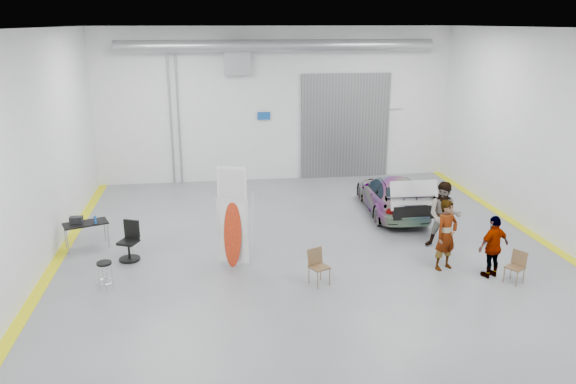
{
  "coord_description": "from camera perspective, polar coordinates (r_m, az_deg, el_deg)",
  "views": [
    {
      "loc": [
        -2.69,
        -13.95,
        6.15
      ],
      "look_at": [
        -0.51,
        1.17,
        1.5
      ],
      "focal_mm": 35.0,
      "sensor_mm": 36.0,
      "label": 1
    }
  ],
  "objects": [
    {
      "name": "ground",
      "position": [
        15.48,
        2.51,
        -6.5
      ],
      "size": [
        16.0,
        16.0,
        0.0
      ],
      "primitive_type": "plane",
      "color": "slate",
      "rests_on": "ground"
    },
    {
      "name": "room_shell",
      "position": [
        16.56,
        2.08,
        9.73
      ],
      "size": [
        14.02,
        16.18,
        6.01
      ],
      "color": "silver",
      "rests_on": "ground"
    },
    {
      "name": "sedan_car",
      "position": [
        19.02,
        10.54,
        -0.26
      ],
      "size": [
        2.01,
        4.39,
        1.24
      ],
      "primitive_type": "imported",
      "rotation": [
        0.0,
        0.0,
        3.08
      ],
      "color": "white",
      "rests_on": "ground"
    },
    {
      "name": "person_a",
      "position": [
        14.92,
        15.77,
        -4.22
      ],
      "size": [
        0.8,
        0.67,
        1.86
      ],
      "primitive_type": "imported",
      "rotation": [
        0.0,
        0.0,
        0.4
      ],
      "color": "#845A48",
      "rests_on": "ground"
    },
    {
      "name": "person_b",
      "position": [
        16.26,
        15.58,
        -2.31
      ],
      "size": [
        1.17,
        1.08,
        1.93
      ],
      "primitive_type": "imported",
      "rotation": [
        0.0,
        0.0,
        -0.49
      ],
      "color": "slate",
      "rests_on": "ground"
    },
    {
      "name": "person_c",
      "position": [
        14.87,
        20.15,
        -5.22
      ],
      "size": [
        1.01,
        0.66,
        1.61
      ],
      "primitive_type": "imported",
      "rotation": [
        0.0,
        0.0,
        3.47
      ],
      "color": "brown",
      "rests_on": "ground"
    },
    {
      "name": "surfboard_display",
      "position": [
        14.51,
        -5.31,
        -3.31
      ],
      "size": [
        0.76,
        0.42,
        2.84
      ],
      "rotation": [
        0.0,
        0.0,
        -0.37
      ],
      "color": "white",
      "rests_on": "ground"
    },
    {
      "name": "folding_chair_near",
      "position": [
        13.81,
        3.19,
        -8.28
      ],
      "size": [
        0.55,
        0.59,
        0.88
      ],
      "rotation": [
        0.0,
        0.0,
        0.44
      ],
      "color": "brown",
      "rests_on": "ground"
    },
    {
      "name": "folding_chair_far",
      "position": [
        14.92,
        21.96,
        -7.68
      ],
      "size": [
        0.51,
        0.62,
        0.8
      ],
      "rotation": [
        0.0,
        0.0,
        -1.01
      ],
      "color": "brown",
      "rests_on": "ground"
    },
    {
      "name": "shop_stool",
      "position": [
        14.13,
        -18.06,
        -8.15
      ],
      "size": [
        0.37,
        0.37,
        0.73
      ],
      "rotation": [
        0.0,
        0.0,
        0.38
      ],
      "color": "black",
      "rests_on": "ground"
    },
    {
      "name": "work_table",
      "position": [
        16.75,
        -20.1,
        -2.97
      ],
      "size": [
        1.31,
        0.97,
        0.97
      ],
      "rotation": [
        0.0,
        0.0,
        0.36
      ],
      "color": "gray",
      "rests_on": "ground"
    },
    {
      "name": "office_chair",
      "position": [
        15.67,
        -15.87,
        -5.03
      ],
      "size": [
        0.61,
        0.64,
        1.06
      ],
      "rotation": [
        0.0,
        0.0,
        -0.42
      ],
      "color": "black",
      "rests_on": "ground"
    },
    {
      "name": "trunk_lid",
      "position": [
        17.14,
        12.64,
        -0.06
      ],
      "size": [
        1.45,
        0.88,
        0.04
      ],
      "primitive_type": "cube",
      "color": "silver",
      "rests_on": "sedan_car"
    }
  ]
}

